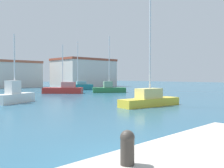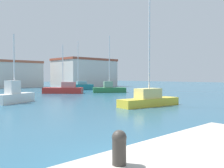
{
  "view_description": "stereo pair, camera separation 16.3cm",
  "coord_description": "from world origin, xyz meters",
  "px_view_note": "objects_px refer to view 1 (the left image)",
  "views": [
    {
      "loc": [
        -5.29,
        -4.44,
        2.44
      ],
      "look_at": [
        17.09,
        18.98,
        1.44
      ],
      "focal_mm": 40.52,
      "sensor_mm": 36.0,
      "label": 1
    },
    {
      "loc": [
        -5.17,
        -4.55,
        2.44
      ],
      "look_at": [
        17.09,
        18.98,
        1.44
      ],
      "focal_mm": 40.52,
      "sensor_mm": 36.0,
      "label": 2
    }
  ],
  "objects_px": {
    "sailboat_white_distant_north": "(14,96)",
    "mooring_bollard": "(127,146)",
    "sailboat_teal_far_right": "(78,86)",
    "sailboat_yellow_center_channel": "(149,99)",
    "sailboat_green_inner_mooring": "(109,88)",
    "sailboat_red_far_left": "(64,89)"
  },
  "relations": [
    {
      "from": "sailboat_white_distant_north",
      "to": "mooring_bollard",
      "type": "bearing_deg",
      "value": -107.48
    },
    {
      "from": "sailboat_teal_far_right",
      "to": "sailboat_white_distant_north",
      "type": "bearing_deg",
      "value": -141.12
    },
    {
      "from": "sailboat_white_distant_north",
      "to": "sailboat_yellow_center_channel",
      "type": "bearing_deg",
      "value": -54.9
    },
    {
      "from": "sailboat_yellow_center_channel",
      "to": "sailboat_white_distant_north",
      "type": "height_order",
      "value": "sailboat_yellow_center_channel"
    },
    {
      "from": "sailboat_green_inner_mooring",
      "to": "sailboat_teal_far_right",
      "type": "distance_m",
      "value": 8.98
    },
    {
      "from": "sailboat_teal_far_right",
      "to": "sailboat_yellow_center_channel",
      "type": "bearing_deg",
      "value": -113.15
    },
    {
      "from": "mooring_bollard",
      "to": "sailboat_red_far_left",
      "type": "xyz_separation_m",
      "value": [
        16.65,
        27.75,
        -0.63
      ]
    },
    {
      "from": "mooring_bollard",
      "to": "sailboat_yellow_center_channel",
      "type": "distance_m",
      "value": 16.47
    },
    {
      "from": "mooring_bollard",
      "to": "sailboat_yellow_center_channel",
      "type": "xyz_separation_m",
      "value": [
        13.23,
        9.8,
        -0.65
      ]
    },
    {
      "from": "mooring_bollard",
      "to": "sailboat_yellow_center_channel",
      "type": "height_order",
      "value": "sailboat_yellow_center_channel"
    },
    {
      "from": "sailboat_green_inner_mooring",
      "to": "sailboat_red_far_left",
      "type": "relative_size",
      "value": 1.23
    },
    {
      "from": "sailboat_red_far_left",
      "to": "sailboat_teal_far_right",
      "type": "bearing_deg",
      "value": 40.98
    },
    {
      "from": "mooring_bollard",
      "to": "sailboat_red_far_left",
      "type": "height_order",
      "value": "sailboat_red_far_left"
    },
    {
      "from": "sailboat_green_inner_mooring",
      "to": "mooring_bollard",
      "type": "bearing_deg",
      "value": -132.45
    },
    {
      "from": "sailboat_yellow_center_channel",
      "to": "sailboat_teal_far_right",
      "type": "xyz_separation_m",
      "value": [
        10.18,
        23.82,
        0.04
      ]
    },
    {
      "from": "sailboat_white_distant_north",
      "to": "sailboat_teal_far_right",
      "type": "height_order",
      "value": "sailboat_teal_far_right"
    },
    {
      "from": "mooring_bollard",
      "to": "sailboat_white_distant_north",
      "type": "height_order",
      "value": "sailboat_white_distant_north"
    },
    {
      "from": "sailboat_yellow_center_channel",
      "to": "sailboat_green_inner_mooring",
      "type": "xyz_separation_m",
      "value": [
        9.34,
        14.88,
        0.03
      ]
    },
    {
      "from": "sailboat_yellow_center_channel",
      "to": "sailboat_green_inner_mooring",
      "type": "relative_size",
      "value": 1.02
    },
    {
      "from": "sailboat_white_distant_north",
      "to": "sailboat_teal_far_right",
      "type": "bearing_deg",
      "value": 38.88
    },
    {
      "from": "sailboat_teal_far_right",
      "to": "sailboat_red_far_left",
      "type": "distance_m",
      "value": 8.95
    },
    {
      "from": "sailboat_teal_far_right",
      "to": "sailboat_red_far_left",
      "type": "xyz_separation_m",
      "value": [
        -6.76,
        -5.87,
        -0.03
      ]
    }
  ]
}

